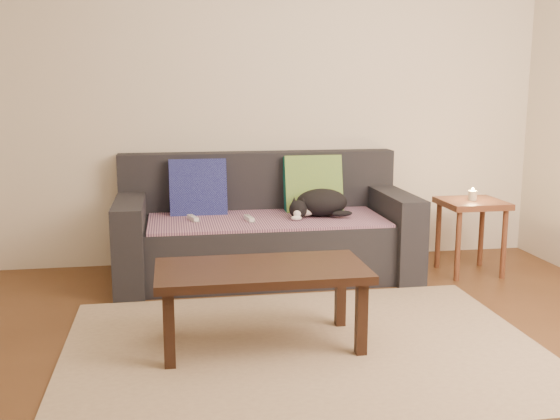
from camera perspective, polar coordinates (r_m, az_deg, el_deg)
The scene contains 13 objects.
ground at distance 3.39m, azimuth 2.60°, elevation -13.03°, with size 4.50×4.50×0.00m, color brown.
back_wall at distance 5.07m, azimuth -2.09°, elevation 10.03°, with size 4.50×0.04×2.60m, color beige.
sofa at distance 4.77m, azimuth -1.33°, elevation -2.03°, with size 2.10×0.94×0.87m.
throw_blanket at distance 4.66m, azimuth -1.18°, elevation -0.83°, with size 1.66×0.74×0.02m, color #3E274A.
cushion_navy at distance 4.83m, azimuth -7.15°, elevation 1.93°, with size 0.42×0.10×0.42m, color #11114C.
cushion_green at distance 4.94m, azimuth 2.88°, elevation 2.20°, with size 0.44×0.11×0.44m, color #0D584D.
cat at distance 4.72m, azimuth 3.48°, elevation 0.60°, with size 0.48×0.36×0.20m.
wii_remote_a at distance 4.61m, azimuth -7.59°, elevation -0.71°, with size 0.15×0.04×0.03m, color white.
wii_remote_b at distance 4.57m, azimuth -2.71°, elevation -0.74°, with size 0.15×0.04×0.03m, color white.
side_table at distance 4.98m, azimuth 16.34°, elevation -0.27°, with size 0.44×0.44×0.55m.
candle at distance 4.96m, azimuth 16.42°, elevation 1.24°, with size 0.06×0.06×0.09m.
rug at distance 3.52m, azimuth 2.08°, elevation -11.97°, with size 2.50×1.80×0.01m, color tan.
coffee_table at distance 3.44m, azimuth -1.62°, elevation -5.86°, with size 1.10×0.55×0.44m.
Camera 1 is at (-0.66, -3.03, 1.37)m, focal length 42.00 mm.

